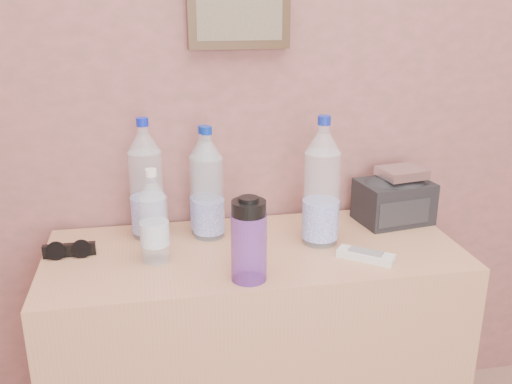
# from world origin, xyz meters

# --- Properties ---
(picture_frame) EXTENTS (0.30, 0.03, 0.25)m
(picture_frame) POSITION_xyz_m (-0.11, 1.98, 1.40)
(picture_frame) COLOR #382311
(picture_frame) RESTS_ON room_shell
(dresser) EXTENTS (1.18, 0.49, 0.74)m
(dresser) POSITION_xyz_m (-0.11, 1.73, 0.37)
(dresser) COLOR #A5835A
(dresser) RESTS_ON ground
(pet_large_a) EXTENTS (0.09, 0.09, 0.33)m
(pet_large_a) POSITION_xyz_m (-0.23, 1.88, 0.88)
(pet_large_a) COLOR white
(pet_large_a) RESTS_ON dresser
(pet_large_b) EXTENTS (0.10, 0.10, 0.36)m
(pet_large_b) POSITION_xyz_m (-0.40, 1.89, 0.90)
(pet_large_b) COLOR silver
(pet_large_b) RESTS_ON dresser
(pet_large_c) EXTENTS (0.09, 0.09, 0.34)m
(pet_large_c) POSITION_xyz_m (-0.23, 1.85, 0.89)
(pet_large_c) COLOR #CFEBFF
(pet_large_c) RESTS_ON dresser
(pet_large_d) EXTENTS (0.10, 0.10, 0.38)m
(pet_large_d) POSITION_xyz_m (0.09, 1.74, 0.90)
(pet_large_d) COLOR silver
(pet_large_d) RESTS_ON dresser
(pet_small) EXTENTS (0.08, 0.08, 0.26)m
(pet_small) POSITION_xyz_m (-0.39, 1.71, 0.85)
(pet_small) COLOR #AAC3DA
(pet_small) RESTS_ON dresser
(nalgene_bottle) EXTENTS (0.09, 0.09, 0.22)m
(nalgene_bottle) POSITION_xyz_m (-0.16, 1.56, 0.85)
(nalgene_bottle) COLOR #652EB0
(nalgene_bottle) RESTS_ON dresser
(sunglasses) EXTENTS (0.14, 0.05, 0.04)m
(sunglasses) POSITION_xyz_m (-0.62, 1.78, 0.76)
(sunglasses) COLOR black
(sunglasses) RESTS_ON dresser
(ac_remote) EXTENTS (0.15, 0.13, 0.02)m
(ac_remote) POSITION_xyz_m (0.18, 1.61, 0.75)
(ac_remote) COLOR beige
(ac_remote) RESTS_ON dresser
(toiletry_bag) EXTENTS (0.24, 0.19, 0.15)m
(toiletry_bag) POSITION_xyz_m (0.37, 1.86, 0.81)
(toiletry_bag) COLOR black
(toiletry_bag) RESTS_ON dresser
(foil_packet) EXTENTS (0.15, 0.13, 0.03)m
(foil_packet) POSITION_xyz_m (0.38, 1.85, 0.90)
(foil_packet) COLOR silver
(foil_packet) RESTS_ON toiletry_bag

